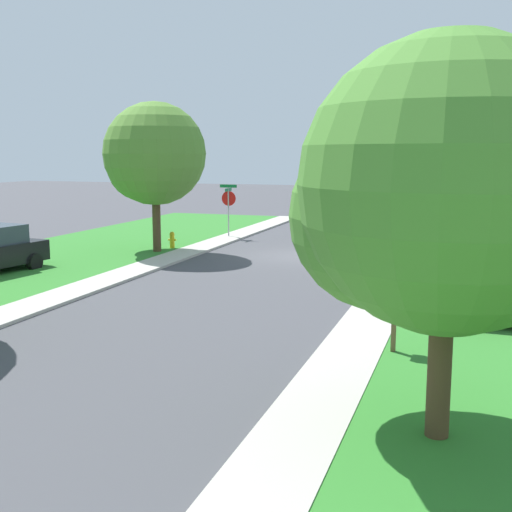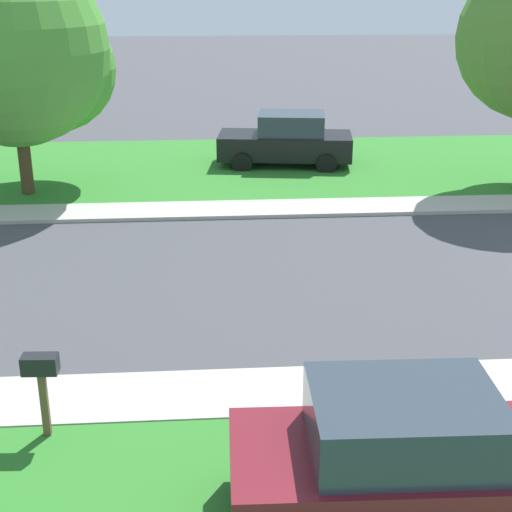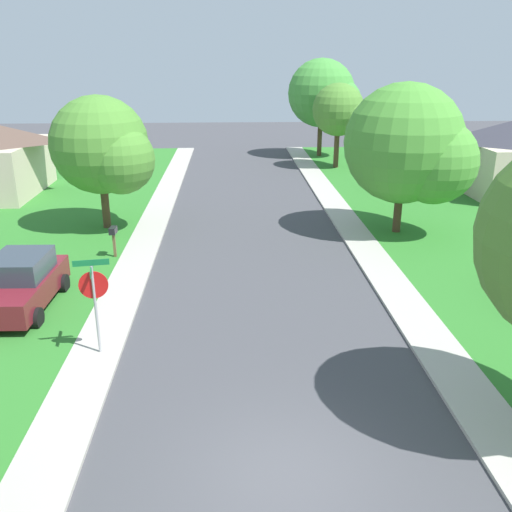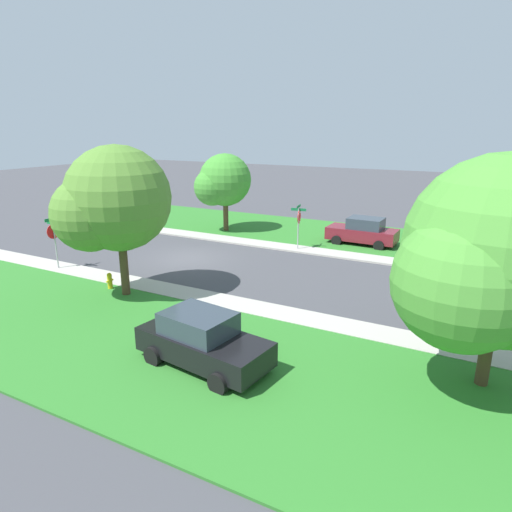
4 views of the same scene
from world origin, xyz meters
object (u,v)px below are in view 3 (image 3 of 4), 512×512
(tree_corner_large, at_px, (326,95))
(tree_sidewalk_near, at_px, (342,112))
(tree_sidewalk_mid, at_px, (412,148))
(car_grey_far_down_street, at_px, (397,176))
(mailbox, at_px, (113,234))
(tree_across_right, at_px, (105,149))
(car_maroon_driveway_right, at_px, (21,283))
(stop_sign_far_corner, at_px, (94,291))

(tree_corner_large, distance_m, tree_sidewalk_near, 4.93)
(tree_sidewalk_mid, bearing_deg, car_grey_far_down_street, 76.12)
(tree_sidewalk_mid, distance_m, mailbox, 13.11)
(mailbox, bearing_deg, tree_across_right, 102.71)
(tree_corner_large, xyz_separation_m, tree_sidewalk_mid, (0.38, -20.37, -0.83))
(car_maroon_driveway_right, distance_m, tree_sidewalk_near, 27.09)
(tree_corner_large, distance_m, tree_sidewalk_mid, 20.39)
(stop_sign_far_corner, relative_size, tree_sidewalk_mid, 0.41)
(stop_sign_far_corner, bearing_deg, tree_across_right, 99.42)
(car_grey_far_down_street, relative_size, tree_across_right, 0.73)
(tree_corner_large, bearing_deg, stop_sign_far_corner, -109.93)
(tree_across_right, distance_m, mailbox, 4.90)
(car_maroon_driveway_right, relative_size, tree_sidewalk_mid, 0.65)
(tree_corner_large, relative_size, tree_sidewalk_mid, 1.12)
(tree_sidewalk_near, bearing_deg, car_maroon_driveway_right, -122.66)
(car_maroon_driveway_right, bearing_deg, tree_sidewalk_mid, 26.15)
(stop_sign_far_corner, distance_m, mailbox, 7.78)
(stop_sign_far_corner, xyz_separation_m, car_maroon_driveway_right, (-3.08, 3.10, -1.01))
(car_maroon_driveway_right, distance_m, tree_sidewalk_mid, 16.51)
(tree_corner_large, height_order, tree_across_right, tree_corner_large)
(tree_sidewalk_mid, height_order, tree_sidewalk_near, tree_sidewalk_mid)
(car_grey_far_down_street, height_order, tree_across_right, tree_across_right)
(tree_sidewalk_near, height_order, mailbox, tree_sidewalk_near)
(car_grey_far_down_street, xyz_separation_m, mailbox, (-14.63, -11.11, 0.14))
(car_maroon_driveway_right, distance_m, tree_corner_large, 31.20)
(car_grey_far_down_street, height_order, car_maroon_driveway_right, same)
(tree_corner_large, relative_size, tree_sidewalk_near, 1.27)
(tree_across_right, bearing_deg, stop_sign_far_corner, -80.58)
(stop_sign_far_corner, xyz_separation_m, mailbox, (-1.04, 7.67, -0.88))
(stop_sign_far_corner, height_order, tree_sidewalk_mid, tree_sidewalk_mid)
(stop_sign_far_corner, height_order, tree_sidewalk_near, tree_sidewalk_near)
(stop_sign_far_corner, relative_size, tree_sidewalk_near, 0.47)
(tree_sidewalk_mid, relative_size, tree_sidewalk_near, 1.13)
(car_grey_far_down_street, bearing_deg, tree_across_right, -155.25)
(car_grey_far_down_street, xyz_separation_m, tree_sidewalk_mid, (-2.11, -8.52, 3.03))
(car_maroon_driveway_right, relative_size, tree_sidewalk_near, 0.73)
(tree_sidewalk_mid, height_order, tree_across_right, tree_sidewalk_mid)
(car_grey_far_down_street, distance_m, car_maroon_driveway_right, 22.89)
(stop_sign_far_corner, bearing_deg, mailbox, 97.69)
(car_maroon_driveway_right, xyz_separation_m, tree_across_right, (1.16, 8.52, 2.89))
(car_grey_far_down_street, relative_size, car_maroon_driveway_right, 1.03)
(car_grey_far_down_street, distance_m, tree_across_right, 17.33)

